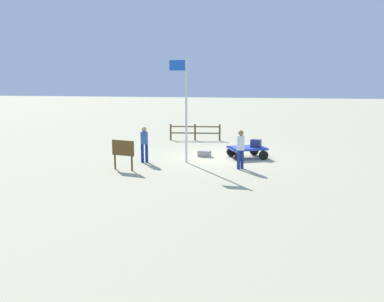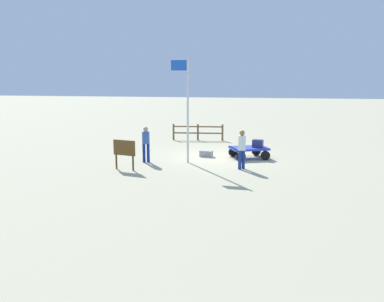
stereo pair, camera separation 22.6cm
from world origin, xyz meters
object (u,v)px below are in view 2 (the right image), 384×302
suitcase_tan (258,144)px  suitcase_maroon (206,154)px  worker_lead (242,147)px  luggage_cart (248,150)px  signboard (124,150)px  worker_trailing (146,141)px  flagpole (186,103)px

suitcase_tan → suitcase_maroon: bearing=0.8°
suitcase_tan → worker_lead: 2.66m
worker_lead → luggage_cart: bearing=-93.7°
luggage_cart → signboard: size_ratio=1.62×
worker_trailing → signboard: (0.45, 1.71, -0.13)m
worker_lead → worker_trailing: worker_lead is taller
luggage_cart → worker_lead: bearing=86.3°
flagpole → suitcase_tan: bearing=-153.3°
suitcase_tan → flagpole: flagpole is taller
worker_lead → signboard: size_ratio=1.32×
luggage_cart → suitcase_tan: size_ratio=3.78×
suitcase_tan → signboard: size_ratio=0.43×
luggage_cart → flagpole: flagpole is taller
worker_lead → signboard: (4.96, 1.07, -0.13)m
suitcase_tan → suitcase_maroon: size_ratio=0.82×
luggage_cart → worker_trailing: bearing=21.8°
worker_lead → suitcase_maroon: bearing=-52.6°
worker_trailing → flagpole: size_ratio=0.35×
suitcase_maroon → signboard: (3.02, 3.62, 0.71)m
luggage_cart → suitcase_maroon: luggage_cart is taller
suitcase_tan → worker_trailing: worker_trailing is taller
suitcase_maroon → signboard: size_ratio=0.52×
signboard → flagpole: bearing=-139.0°
signboard → worker_trailing: bearing=-104.7°
suitcase_maroon → flagpole: (0.70, 1.60, 2.62)m
worker_trailing → flagpole: flagpole is taller
luggage_cart → worker_lead: 2.58m
suitcase_maroon → flagpole: bearing=66.5°
luggage_cart → worker_lead: (0.16, 2.51, 0.57)m
suitcase_maroon → worker_trailing: (2.57, 1.91, 0.84)m
worker_trailing → luggage_cart: bearing=-158.2°
suitcase_tan → flagpole: size_ratio=0.12×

